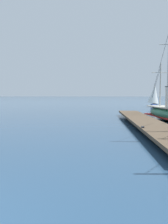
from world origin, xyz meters
TOP-DOWN VIEW (x-y plane):
  - floating_dock at (5.79, 12.74)m, footprint 2.20×17.59m
  - distant_sailboat at (11.27, 36.07)m, footprint 2.38×3.60m

SIDE VIEW (x-z plane):
  - floating_dock at x=5.79m, z-range 0.10..0.63m
  - distant_sailboat at x=11.27m, z-range -0.25..3.61m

